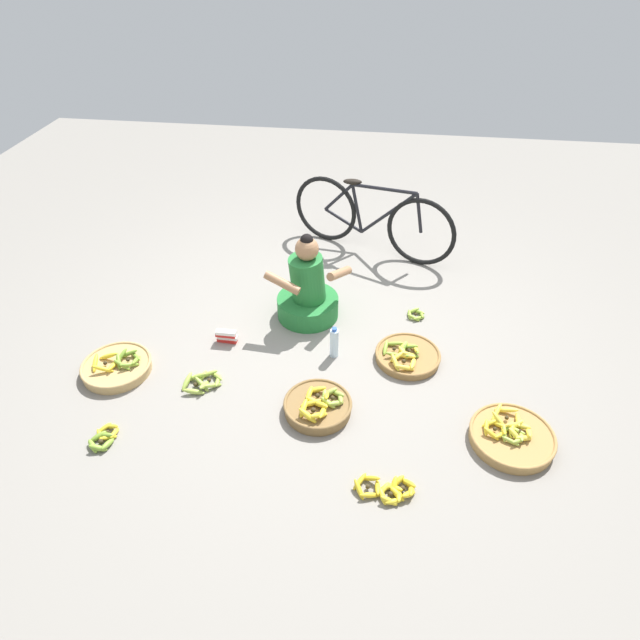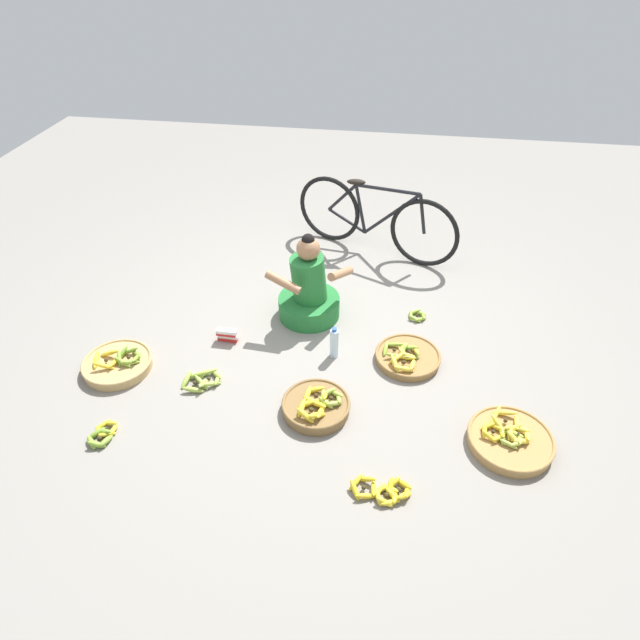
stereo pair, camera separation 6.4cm
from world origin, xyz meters
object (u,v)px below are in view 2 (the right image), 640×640
(water_bottle, at_px, (334,343))
(loose_bananas_near_vendor, at_px, (417,316))
(banana_basket_near_bicycle, at_px, (118,364))
(vendor_woman_front, at_px, (309,291))
(bicycle_leaning, at_px, (375,219))
(banana_basket_back_right, at_px, (510,439))
(loose_bananas_mid_right, at_px, (203,380))
(banana_basket_back_center, at_px, (407,357))
(loose_bananas_mid_left, at_px, (385,491))
(loose_bananas_front_center, at_px, (102,435))
(packet_carton_stack, at_px, (227,335))
(banana_basket_back_left, at_px, (316,406))

(water_bottle, bearing_deg, loose_bananas_near_vendor, 42.41)
(banana_basket_near_bicycle, bearing_deg, vendor_woman_front, 33.58)
(bicycle_leaning, xyz_separation_m, banana_basket_back_right, (1.07, -2.33, -0.31))
(loose_bananas_mid_right, bearing_deg, water_bottle, 26.12)
(banana_basket_back_center, height_order, loose_bananas_mid_right, banana_basket_back_center)
(banana_basket_near_bicycle, bearing_deg, loose_bananas_mid_left, -20.98)
(banana_basket_back_center, relative_size, loose_bananas_near_vendor, 2.90)
(bicycle_leaning, xyz_separation_m, loose_bananas_front_center, (-1.59, -2.68, -0.33))
(loose_bananas_mid_left, height_order, loose_bananas_mid_right, loose_bananas_mid_right)
(bicycle_leaning, height_order, packet_carton_stack, bicycle_leaning)
(loose_bananas_mid_left, bearing_deg, banana_basket_back_right, 32.55)
(vendor_woman_front, xyz_separation_m, water_bottle, (0.28, -0.48, -0.12))
(loose_bananas_front_center, height_order, water_bottle, water_bottle)
(vendor_woman_front, relative_size, banana_basket_back_center, 1.55)
(bicycle_leaning, relative_size, banana_basket_back_right, 2.88)
(banana_basket_back_right, xyz_separation_m, loose_bananas_mid_left, (-0.79, -0.50, -0.02))
(vendor_woman_front, relative_size, banana_basket_near_bicycle, 1.50)
(loose_bananas_mid_left, xyz_separation_m, water_bottle, (-0.47, 1.19, 0.10))
(banana_basket_back_center, bearing_deg, banana_basket_back_left, -134.53)
(banana_basket_back_center, relative_size, packet_carton_stack, 2.94)
(loose_bananas_mid_left, relative_size, loose_bananas_front_center, 1.51)
(banana_basket_back_right, xyz_separation_m, loose_bananas_front_center, (-2.67, -0.35, -0.02))
(vendor_woman_front, height_order, loose_bananas_mid_left, vendor_woman_front)
(banana_basket_near_bicycle, relative_size, loose_bananas_mid_left, 1.30)
(bicycle_leaning, height_order, loose_bananas_front_center, bicycle_leaning)
(loose_bananas_mid_right, relative_size, water_bottle, 1.10)
(water_bottle, bearing_deg, loose_bananas_mid_left, -68.62)
(loose_bananas_mid_right, xyz_separation_m, packet_carton_stack, (0.04, 0.50, 0.03))
(banana_basket_near_bicycle, relative_size, water_bottle, 1.91)
(vendor_woman_front, distance_m, banana_basket_back_left, 1.12)
(loose_bananas_mid_right, distance_m, packet_carton_stack, 0.50)
(banana_basket_near_bicycle, bearing_deg, loose_bananas_near_vendor, 23.61)
(water_bottle, bearing_deg, banana_basket_back_left, -94.31)
(loose_bananas_mid_right, bearing_deg, banana_basket_back_center, 17.76)
(banana_basket_back_left, height_order, loose_bananas_mid_left, banana_basket_back_left)
(loose_bananas_front_center, xyz_separation_m, water_bottle, (1.41, 1.04, 0.10))
(bicycle_leaning, height_order, loose_bananas_near_vendor, bicycle_leaning)
(banana_basket_near_bicycle, distance_m, water_bottle, 1.66)
(banana_basket_back_left, relative_size, water_bottle, 1.76)
(vendor_woman_front, distance_m, loose_bananas_front_center, 1.92)
(banana_basket_near_bicycle, distance_m, loose_bananas_near_vendor, 2.45)
(loose_bananas_mid_left, height_order, loose_bananas_front_center, loose_bananas_mid_left)
(loose_bananas_mid_right, bearing_deg, bicycle_leaning, 62.33)
(water_bottle, bearing_deg, packet_carton_stack, 176.81)
(loose_bananas_mid_left, bearing_deg, banana_basket_back_left, 130.71)
(banana_basket_back_right, distance_m, loose_bananas_mid_right, 2.18)
(bicycle_leaning, height_order, banana_basket_near_bicycle, bicycle_leaning)
(vendor_woman_front, xyz_separation_m, loose_bananas_mid_right, (-0.64, -0.93, -0.22))
(banana_basket_near_bicycle, height_order, water_bottle, water_bottle)
(banana_basket_back_center, xyz_separation_m, loose_bananas_mid_right, (-1.49, -0.48, -0.01))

